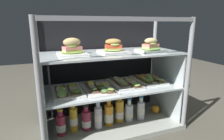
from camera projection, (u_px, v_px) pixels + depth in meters
ground_plane at (112, 127)px, 1.59m from camera, size 6.00×6.00×0.02m
case_base_deck at (112, 124)px, 1.58m from camera, size 1.10×0.51×0.04m
case_frame at (107, 67)px, 1.59m from camera, size 1.10×0.51×0.89m
riser_lower_tier at (112, 106)px, 1.54m from camera, size 1.03×0.44×0.30m
shelf_lower_glass at (112, 88)px, 1.51m from camera, size 1.05×0.46×0.01m
riser_upper_tier at (112, 71)px, 1.47m from camera, size 1.03×0.44×0.26m
shelf_upper_glass at (112, 53)px, 1.44m from camera, size 1.05×0.46×0.01m
plated_roll_sandwich_left_of_center at (72, 49)px, 1.33m from camera, size 0.20×0.20×0.12m
plated_roll_sandwich_mid_left at (113, 48)px, 1.42m from camera, size 0.21×0.21×0.10m
plated_roll_sandwich_mid_right at (151, 47)px, 1.48m from camera, size 0.19×0.19×0.11m
open_sandwich_tray_mid_left at (67, 91)px, 1.36m from camera, size 0.21×0.32×0.06m
open_sandwich_tray_mid_right at (99, 88)px, 1.42m from camera, size 0.21×0.32×0.06m
open_sandwich_tray_center at (125, 83)px, 1.55m from camera, size 0.21×0.34×0.07m
open_sandwich_tray_near_left_corner at (148, 79)px, 1.64m from camera, size 0.21×0.32×0.06m
juice_bottle_front_second at (61, 125)px, 1.39m from camera, size 0.07×0.07×0.21m
juice_bottle_front_left_end at (74, 119)px, 1.43m from camera, size 0.06×0.06×0.24m
juice_bottle_front_middle at (86, 120)px, 1.46m from camera, size 0.07×0.07×0.21m
juice_bottle_tucked_behind at (98, 117)px, 1.47m from camera, size 0.06×0.06×0.23m
juice_bottle_front_right_end at (109, 115)px, 1.53m from camera, size 0.07×0.07×0.22m
juice_bottle_back_left at (120, 111)px, 1.57m from camera, size 0.07×0.07×0.23m
juice_bottle_front_fourth at (129, 112)px, 1.60m from camera, size 0.07×0.07×0.20m
juice_bottle_back_center at (141, 110)px, 1.62m from camera, size 0.07×0.07×0.21m
orange_fruit_beside_bottles at (141, 110)px, 1.72m from camera, size 0.07×0.07×0.07m
orange_fruit_near_left_post at (155, 109)px, 1.74m from camera, size 0.07×0.07×0.07m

